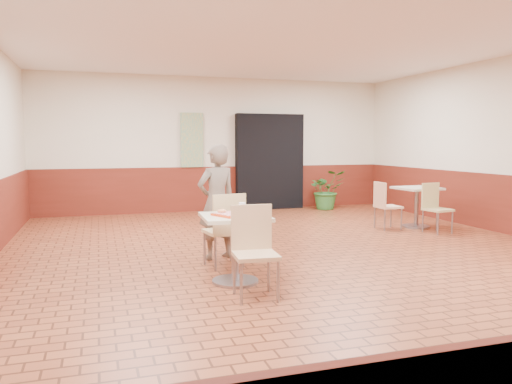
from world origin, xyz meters
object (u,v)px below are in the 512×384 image
object	(u,v)px
potted_plant	(327,190)
chair_second_front	(435,205)
chair_main_back	(226,226)
chair_second_left	(385,203)
chair_main_front	(254,246)
long_john_donut	(244,210)
serving_tray	(235,214)
ring_donut	(222,211)
customer	(217,202)
second_table	(417,200)
paper_cup	(242,207)
main_table	(235,237)

from	to	relation	value
potted_plant	chair_second_front	bearing A→B (deg)	-81.49
chair_main_back	chair_second_left	size ratio (longest dim) A/B	1.10
chair_main_front	long_john_donut	world-z (taller)	chair_main_front
chair_main_front	potted_plant	world-z (taller)	chair_main_front
serving_tray	ring_donut	bearing A→B (deg)	147.81
chair_second_front	potted_plant	distance (m)	3.30
chair_main_front	chair_main_back	bearing A→B (deg)	93.90
serving_tray	potted_plant	xyz separation A→B (m)	(3.61, 5.22, -0.31)
customer	chair_second_left	distance (m)	3.63
chair_second_left	chair_second_front	bearing A→B (deg)	-128.50
ring_donut	potted_plant	xyz separation A→B (m)	(3.74, 5.14, -0.34)
second_table	long_john_donut	bearing A→B (deg)	-147.94
chair_main_front	chair_second_left	xyz separation A→B (m)	(3.39, 3.02, -0.04)
chair_main_back	long_john_donut	size ratio (longest dim) A/B	5.79
ring_donut	second_table	distance (m)	4.90
chair_second_front	potted_plant	xyz separation A→B (m)	(-0.49, 3.26, -0.02)
customer	chair_second_left	xyz separation A→B (m)	(3.37, 1.31, -0.29)
second_table	potted_plant	xyz separation A→B (m)	(-0.51, 2.71, -0.04)
second_table	paper_cup	bearing A→B (deg)	-148.98
paper_cup	chair_main_back	bearing A→B (deg)	94.72
chair_main_back	serving_tray	world-z (taller)	chair_main_back
serving_tray	customer	bearing A→B (deg)	86.75
customer	potted_plant	world-z (taller)	customer
paper_cup	chair_main_front	bearing A→B (deg)	-95.35
chair_second_front	long_john_donut	bearing A→B (deg)	-163.36
long_john_donut	chair_main_front	bearing A→B (deg)	-95.98
chair_second_left	chair_main_back	bearing A→B (deg)	118.59
second_table	customer	bearing A→B (deg)	-161.84
serving_tray	potted_plant	world-z (taller)	potted_plant
paper_cup	customer	bearing A→B (deg)	92.28
long_john_donut	chair_second_front	xyz separation A→B (m)	(3.99, 1.97, -0.33)
main_table	potted_plant	bearing A→B (deg)	55.36
main_table	second_table	world-z (taller)	main_table
serving_tray	chair_second_front	distance (m)	4.55
main_table	ring_donut	distance (m)	0.33
ring_donut	chair_second_front	xyz separation A→B (m)	(4.23, 1.88, -0.32)
chair_main_front	chair_second_left	size ratio (longest dim) A/B	1.08
chair_main_front	main_table	bearing A→B (deg)	99.91
second_table	chair_second_left	distance (m)	0.68
serving_tray	chair_second_front	size ratio (longest dim) A/B	0.50
second_table	chair_second_left	world-z (taller)	chair_second_left
customer	chair_second_left	size ratio (longest dim) A/B	1.80
chair_main_front	paper_cup	world-z (taller)	chair_main_front
long_john_donut	paper_cup	distance (m)	0.11
ring_donut	potted_plant	world-z (taller)	potted_plant
potted_plant	ring_donut	bearing A→B (deg)	-126.02
serving_tray	long_john_donut	size ratio (longest dim) A/B	2.65
second_table	potted_plant	size ratio (longest dim) A/B	0.81
chair_main_back	chair_second_left	world-z (taller)	chair_main_back
ring_donut	second_table	size ratio (longest dim) A/B	0.14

